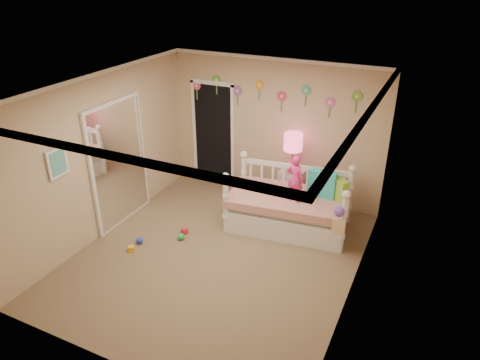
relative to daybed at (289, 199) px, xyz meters
The scene contains 18 objects.
floor 1.53m from the daybed, 118.13° to the right, with size 4.00×4.50×0.01m, color #7F684C.
ceiling 2.51m from the daybed, 118.13° to the right, with size 4.00×4.50×0.01m, color white.
back_wall 1.42m from the daybed, 124.31° to the left, with size 4.00×0.01×2.60m, color tan.
left_wall 3.05m from the daybed, 154.75° to the right, with size 0.01×4.50×2.60m, color tan.
right_wall 1.98m from the daybed, 43.58° to the right, with size 0.01×4.50×2.60m, color tan.
crown_molding 2.49m from the daybed, 118.13° to the right, with size 4.00×4.50×0.06m, color white, non-canonical shape.
daybed is the anchor object (origin of this frame).
pillow_turquoise 0.59m from the daybed, 23.81° to the left, with size 0.45×0.16×0.45m, color #28CCB2.
pillow_lime 0.79m from the daybed, 17.94° to the left, with size 0.37×0.14×0.35m, color #8BCA3D.
child 0.48m from the daybed, 43.69° to the right, with size 0.28×0.19×0.78m, color #EF368A.
nightstand 0.78m from the daybed, 106.65° to the left, with size 0.41×0.31×0.68m, color white.
table_lamp 0.97m from the daybed, 106.65° to the left, with size 0.33×0.33×0.72m.
closet_doorway 2.21m from the daybed, 153.17° to the left, with size 0.90×0.04×2.07m, color black.
flower_decals 1.87m from the daybed, 128.06° to the left, with size 3.40×0.02×0.50m, color #B2668C, non-canonical shape.
mirror_closet 2.85m from the daybed, 159.95° to the right, with size 0.07×1.30×2.10m, color white.
wall_picture 3.56m from the daybed, 140.74° to the right, with size 0.05×0.34×0.42m, color white.
hanging_bag 1.09m from the daybed, 29.96° to the right, with size 0.20×0.16×0.36m, color beige, non-canonical shape.
toy_scatter 2.35m from the daybed, 139.35° to the right, with size 0.80×1.30×0.11m, color #996666, non-canonical shape.
Camera 1 is at (2.69, -4.86, 4.04)m, focal length 33.23 mm.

